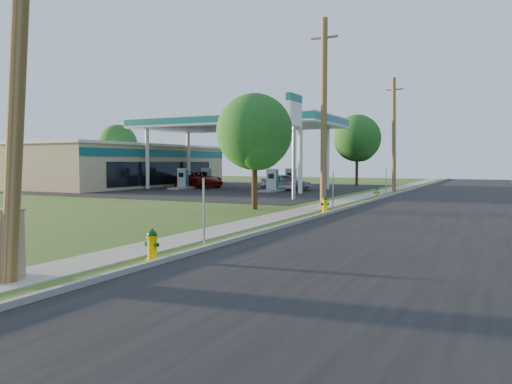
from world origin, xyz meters
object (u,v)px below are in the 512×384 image
fuel_pump_ne (272,183)px  hydrant_far (377,193)px  fuel_pump_sw (206,180)px  price_pylon (294,116)px  fuel_pump_nw (183,181)px  utility_pole_mid (324,114)px  car_silver (286,182)px  utility_pole_near (19,40)px  hydrant_mid (325,204)px  fuel_pump_se (291,181)px  car_red (198,179)px  tree_back (118,145)px  tree_lot (358,140)px  utility_pole_far (394,134)px  tree_verge (256,135)px  hydrant_near (152,245)px

fuel_pump_ne → hydrant_far: bearing=-20.6°
fuel_pump_sw → hydrant_far: bearing=-22.3°
hydrant_far → price_pylon: bearing=-138.9°
fuel_pump_nw → price_pylon: (14.00, -7.50, 4.71)m
utility_pole_mid → car_silver: size_ratio=2.27×
utility_pole_near → hydrant_mid: utility_pole_near is taller
fuel_pump_se → hydrant_far: size_ratio=4.21×
utility_pole_near → price_pylon: size_ratio=1.38×
fuel_pump_ne → price_pylon: 10.17m
hydrant_mid → car_red: size_ratio=0.14×
price_pylon → hydrant_far: price_pylon is taller
tree_back → fuel_pump_ne: bearing=-20.4°
fuel_pump_nw → car_silver: bearing=11.8°
car_red → price_pylon: bearing=-102.0°
fuel_pump_ne → hydrant_far: size_ratio=4.21×
tree_lot → car_red: (-12.93, -9.99, -3.94)m
tree_back → hydrant_far: size_ratio=9.27×
utility_pole_far → tree_lot: bearing=123.3°
fuel_pump_ne → fuel_pump_nw: bearing=180.0°
tree_back → car_red: size_ratio=1.23×
price_pylon → car_red: (-14.22, 10.43, -4.64)m
hydrant_far → fuel_pump_ne: bearing=159.4°
hydrant_far → car_red: size_ratio=0.13×
fuel_pump_nw → fuel_pump_se: 9.85m
tree_lot → hydrant_far: 18.01m
fuel_pump_ne → tree_back: (-24.97, 9.29, 3.81)m
fuel_pump_se → price_pylon: bearing=-66.5°
car_red → utility_pole_mid: bearing=-107.1°
utility_pole_near → car_red: size_ratio=1.66×
tree_verge → utility_pole_far: bearing=81.0°
car_silver → utility_pole_near: bearing=175.1°
tree_lot → hydrant_near: tree_lot is taller
fuel_pump_se → hydrant_near: 33.25m
utility_pole_far → hydrant_far: size_ratio=12.51×
utility_pole_far → price_pylon: utility_pole_far is taller
fuel_pump_nw → fuel_pump_sw: bearing=90.0°
price_pylon → tree_back: bearing=150.7°
fuel_pump_se → tree_verge: tree_verge is taller
utility_pole_mid → price_pylon: (-3.90, 5.50, 0.48)m
fuel_pump_nw → utility_pole_mid: bearing=-36.0°
tree_lot → utility_pole_mid: bearing=-78.7°
fuel_pump_nw → car_red: 2.94m
price_pylon → fuel_pump_sw: bearing=140.6°
fuel_pump_ne → car_silver: 1.99m
price_pylon → hydrant_mid: size_ratio=8.38×
fuel_pump_nw → car_silver: 9.58m
utility_pole_far → hydrant_near: 33.15m
fuel_pump_sw → fuel_pump_se: 9.00m
hydrant_mid → hydrant_far: size_ratio=1.08×
tree_verge → hydrant_near: bearing=-74.1°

